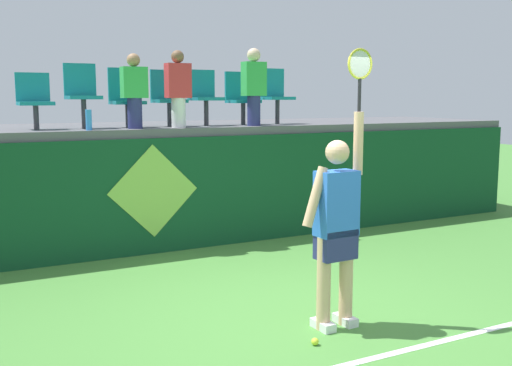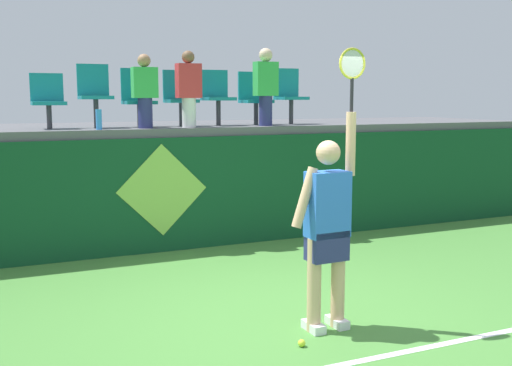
{
  "view_description": "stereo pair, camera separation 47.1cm",
  "coord_description": "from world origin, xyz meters",
  "px_view_note": "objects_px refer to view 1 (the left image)",
  "views": [
    {
      "loc": [
        -3.06,
        -4.85,
        2.14
      ],
      "look_at": [
        0.08,
        1.11,
        1.19
      ],
      "focal_mm": 42.9,
      "sensor_mm": 36.0,
      "label": 1
    },
    {
      "loc": [
        -2.64,
        -5.05,
        2.14
      ],
      "look_at": [
        0.08,
        1.11,
        1.19
      ],
      "focal_mm": 42.9,
      "sensor_mm": 36.0,
      "label": 2
    }
  ],
  "objects_px": {
    "stadium_chair_6": "(275,93)",
    "spectator_0": "(254,85)",
    "stadium_chair_5": "(241,96)",
    "tennis_player": "(337,223)",
    "tennis_ball": "(315,342)",
    "stadium_chair_4": "(204,94)",
    "spectator_2": "(134,90)",
    "stadium_chair_2": "(126,96)",
    "stadium_chair_1": "(82,92)",
    "spectator_1": "(178,88)",
    "stadium_chair_3": "(167,95)",
    "water_bottle": "(89,120)",
    "stadium_chair_0": "(34,98)"
  },
  "relations": [
    {
      "from": "stadium_chair_6",
      "to": "spectator_1",
      "type": "xyz_separation_m",
      "value": [
        -1.82,
        -0.45,
        0.06
      ]
    },
    {
      "from": "stadium_chair_1",
      "to": "stadium_chair_3",
      "type": "bearing_deg",
      "value": -0.0
    },
    {
      "from": "stadium_chair_2",
      "to": "stadium_chair_4",
      "type": "xyz_separation_m",
      "value": [
        1.21,
        -0.01,
        0.03
      ]
    },
    {
      "from": "stadium_chair_3",
      "to": "spectator_0",
      "type": "distance_m",
      "value": 1.29
    },
    {
      "from": "stadium_chair_2",
      "to": "stadium_chair_3",
      "type": "bearing_deg",
      "value": -0.37
    },
    {
      "from": "tennis_ball",
      "to": "water_bottle",
      "type": "bearing_deg",
      "value": 104.78
    },
    {
      "from": "spectator_0",
      "to": "spectator_2",
      "type": "distance_m",
      "value": 1.84
    },
    {
      "from": "stadium_chair_2",
      "to": "spectator_1",
      "type": "distance_m",
      "value": 0.78
    },
    {
      "from": "stadium_chair_0",
      "to": "spectator_0",
      "type": "relative_size",
      "value": 0.66
    },
    {
      "from": "tennis_ball",
      "to": "spectator_1",
      "type": "xyz_separation_m",
      "value": [
        0.27,
        3.97,
        2.23
      ]
    },
    {
      "from": "tennis_ball",
      "to": "stadium_chair_5",
      "type": "height_order",
      "value": "stadium_chair_5"
    },
    {
      "from": "stadium_chair_3",
      "to": "stadium_chair_1",
      "type": "bearing_deg",
      "value": 180.0
    },
    {
      "from": "stadium_chair_5",
      "to": "spectator_2",
      "type": "bearing_deg",
      "value": -167.1
    },
    {
      "from": "stadium_chair_1",
      "to": "stadium_chair_3",
      "type": "relative_size",
      "value": 1.08
    },
    {
      "from": "tennis_player",
      "to": "stadium_chair_2",
      "type": "distance_m",
      "value": 4.36
    },
    {
      "from": "spectator_1",
      "to": "stadium_chair_5",
      "type": "bearing_deg",
      "value": 20.32
    },
    {
      "from": "stadium_chair_3",
      "to": "stadium_chair_4",
      "type": "height_order",
      "value": "stadium_chair_4"
    },
    {
      "from": "stadium_chair_1",
      "to": "stadium_chair_4",
      "type": "relative_size",
      "value": 1.06
    },
    {
      "from": "stadium_chair_6",
      "to": "spectator_0",
      "type": "distance_m",
      "value": 0.76
    },
    {
      "from": "water_bottle",
      "to": "stadium_chair_2",
      "type": "xyz_separation_m",
      "value": [
        0.66,
        0.57,
        0.31
      ]
    },
    {
      "from": "water_bottle",
      "to": "spectator_2",
      "type": "distance_m",
      "value": 0.78
    },
    {
      "from": "stadium_chair_4",
      "to": "stadium_chair_5",
      "type": "distance_m",
      "value": 0.63
    },
    {
      "from": "stadium_chair_6",
      "to": "spectator_0",
      "type": "relative_size",
      "value": 0.77
    },
    {
      "from": "spectator_1",
      "to": "stadium_chair_6",
      "type": "bearing_deg",
      "value": 13.81
    },
    {
      "from": "stadium_chair_3",
      "to": "spectator_1",
      "type": "bearing_deg",
      "value": -90.0
    },
    {
      "from": "tennis_player",
      "to": "stadium_chair_5",
      "type": "xyz_separation_m",
      "value": [
        1.07,
        4.13,
        1.17
      ]
    },
    {
      "from": "tennis_ball",
      "to": "stadium_chair_6",
      "type": "height_order",
      "value": "stadium_chair_6"
    },
    {
      "from": "stadium_chair_0",
      "to": "stadium_chair_1",
      "type": "height_order",
      "value": "stadium_chair_1"
    },
    {
      "from": "tennis_ball",
      "to": "stadium_chair_2",
      "type": "xyz_separation_m",
      "value": [
        -0.35,
        4.42,
        2.12
      ]
    },
    {
      "from": "stadium_chair_1",
      "to": "spectator_1",
      "type": "xyz_separation_m",
      "value": [
        1.24,
        -0.45,
        0.05
      ]
    },
    {
      "from": "stadium_chair_5",
      "to": "spectator_0",
      "type": "xyz_separation_m",
      "value": [
        0.0,
        -0.44,
        0.16
      ]
    },
    {
      "from": "stadium_chair_3",
      "to": "spectator_1",
      "type": "xyz_separation_m",
      "value": [
        -0.0,
        -0.45,
        0.1
      ]
    },
    {
      "from": "tennis_player",
      "to": "tennis_ball",
      "type": "height_order",
      "value": "tennis_player"
    },
    {
      "from": "stadium_chair_0",
      "to": "stadium_chair_3",
      "type": "bearing_deg",
      "value": 0.15
    },
    {
      "from": "stadium_chair_2",
      "to": "spectator_0",
      "type": "xyz_separation_m",
      "value": [
        1.83,
        -0.44,
        0.16
      ]
    },
    {
      "from": "water_bottle",
      "to": "stadium_chair_0",
      "type": "distance_m",
      "value": 0.85
    },
    {
      "from": "tennis_player",
      "to": "spectator_2",
      "type": "relative_size",
      "value": 2.53
    },
    {
      "from": "stadium_chair_2",
      "to": "spectator_1",
      "type": "height_order",
      "value": "spectator_1"
    },
    {
      "from": "stadium_chair_1",
      "to": "stadium_chair_4",
      "type": "bearing_deg",
      "value": -0.09
    },
    {
      "from": "tennis_ball",
      "to": "stadium_chair_1",
      "type": "height_order",
      "value": "stadium_chair_1"
    },
    {
      "from": "spectator_0",
      "to": "spectator_2",
      "type": "xyz_separation_m",
      "value": [
        -1.83,
        0.02,
        -0.08
      ]
    },
    {
      "from": "stadium_chair_6",
      "to": "spectator_1",
      "type": "relative_size",
      "value": 0.82
    },
    {
      "from": "stadium_chair_5",
      "to": "stadium_chair_2",
      "type": "bearing_deg",
      "value": 179.89
    },
    {
      "from": "tennis_player",
      "to": "stadium_chair_6",
      "type": "xyz_separation_m",
      "value": [
        1.69,
        4.13,
        1.21
      ]
    },
    {
      "from": "stadium_chair_4",
      "to": "stadium_chair_6",
      "type": "xyz_separation_m",
      "value": [
        1.24,
        0.0,
        0.02
      ]
    },
    {
      "from": "stadium_chair_2",
      "to": "tennis_ball",
      "type": "bearing_deg",
      "value": -85.42
    },
    {
      "from": "stadium_chair_3",
      "to": "stadium_chair_5",
      "type": "distance_m",
      "value": 1.21
    },
    {
      "from": "stadium_chair_6",
      "to": "stadium_chair_2",
      "type": "bearing_deg",
      "value": 179.93
    },
    {
      "from": "tennis_player",
      "to": "spectator_0",
      "type": "xyz_separation_m",
      "value": [
        1.07,
        3.7,
        1.33
      ]
    },
    {
      "from": "stadium_chair_4",
      "to": "stadium_chair_5",
      "type": "xyz_separation_m",
      "value": [
        0.63,
        0.0,
        -0.03
      ]
    }
  ]
}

